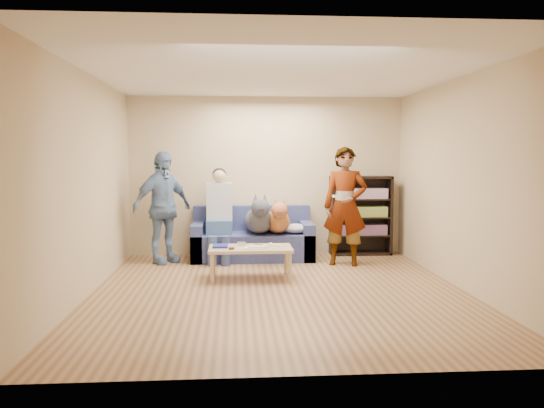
{
  "coord_description": "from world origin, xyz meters",
  "views": [
    {
      "loc": [
        -0.53,
        -6.27,
        1.62
      ],
      "look_at": [
        0.0,
        1.2,
        0.95
      ],
      "focal_mm": 35.0,
      "sensor_mm": 36.0,
      "label": 1
    }
  ],
  "objects": [
    {
      "name": "pen_black",
      "position": [
        -0.2,
        0.88,
        0.42
      ],
      "size": [
        0.13,
        0.08,
        0.01
      ],
      "primitive_type": "cylinder",
      "rotation": [
        0.0,
        1.57,
        -0.52
      ],
      "color": "black",
      "rests_on": "coffee_table"
    },
    {
      "name": "ground",
      "position": [
        0.0,
        0.0,
        0.0
      ],
      "size": [
        5.0,
        5.0,
        0.0
      ],
      "primitive_type": "plane",
      "color": "brown",
      "rests_on": "ground"
    },
    {
      "name": "bookshelf",
      "position": [
        1.55,
        2.33,
        0.68
      ],
      "size": [
        1.0,
        0.34,
        1.3
      ],
      "color": "black",
      "rests_on": "ground"
    },
    {
      "name": "wallet",
      "position": [
        -0.57,
        0.58,
        0.43
      ],
      "size": [
        0.07,
        0.12,
        0.02
      ],
      "primitive_type": "cube",
      "color": "black",
      "rests_on": "coffee_table"
    },
    {
      "name": "magazine",
      "position": [
        -0.24,
        0.62,
        0.44
      ],
      "size": [
        0.22,
        0.17,
        0.01
      ],
      "primitive_type": "cube",
      "color": "#C1B69A",
      "rests_on": "coffee_table"
    },
    {
      "name": "person_standing_left",
      "position": [
        -1.63,
        1.84,
        0.85
      ],
      "size": [
        1.02,
        0.97,
        1.71
      ],
      "primitive_type": "imported",
      "rotation": [
        0.0,
        0.0,
        0.72
      ],
      "color": "#7894C0",
      "rests_on": "ground"
    },
    {
      "name": "controller_b",
      "position": [
        0.04,
        0.72,
        0.43
      ],
      "size": [
        0.09,
        0.06,
        0.03
      ],
      "primitive_type": "cube",
      "color": "white",
      "rests_on": "coffee_table"
    },
    {
      "name": "headphone_cup_b",
      "position": [
        -0.12,
        0.76,
        0.43
      ],
      "size": [
        0.07,
        0.07,
        0.02
      ],
      "primitive_type": "cylinder",
      "color": "silver",
      "rests_on": "coffee_table"
    },
    {
      "name": "person_seated",
      "position": [
        -0.77,
        1.97,
        0.77
      ],
      "size": [
        0.4,
        0.73,
        1.47
      ],
      "color": "#3D5F87",
      "rests_on": "sofa"
    },
    {
      "name": "held_controller",
      "position": [
        0.91,
        1.29,
        1.05
      ],
      "size": [
        0.05,
        0.12,
        0.03
      ],
      "primitive_type": "cube",
      "rotation": [
        0.0,
        0.0,
        0.1
      ],
      "color": "silver",
      "rests_on": "person_standing_right"
    },
    {
      "name": "camera_silver",
      "position": [
        -0.44,
        0.82,
        0.45
      ],
      "size": [
        0.11,
        0.06,
        0.05
      ],
      "primitive_type": "cube",
      "color": "#A9A9AD",
      "rests_on": "coffee_table"
    },
    {
      "name": "dog_tan",
      "position": [
        0.14,
        1.92,
        0.63
      ],
      "size": [
        0.4,
        1.16,
        0.59
      ],
      "color": "#B86738",
      "rests_on": "sofa"
    },
    {
      "name": "papers",
      "position": [
        -0.27,
        0.6,
        0.43
      ],
      "size": [
        0.26,
        0.2,
        0.02
      ],
      "primitive_type": "cube",
      "color": "silver",
      "rests_on": "coffee_table"
    },
    {
      "name": "coffee_table",
      "position": [
        -0.32,
        0.7,
        0.37
      ],
      "size": [
        1.1,
        0.6,
        0.42
      ],
      "color": "tan",
      "rests_on": "ground"
    },
    {
      "name": "wall_left",
      "position": [
        -2.25,
        0.0,
        1.3
      ],
      "size": [
        0.0,
        5.0,
        5.0
      ],
      "primitive_type": "plane",
      "rotation": [
        1.57,
        0.0,
        1.57
      ],
      "color": "tan",
      "rests_on": "ground"
    },
    {
      "name": "wall_right",
      "position": [
        2.25,
        0.0,
        1.3
      ],
      "size": [
        0.0,
        5.0,
        5.0
      ],
      "primitive_type": "plane",
      "rotation": [
        1.57,
        0.0,
        -1.57
      ],
      "color": "tan",
      "rests_on": "ground"
    },
    {
      "name": "dog_gray",
      "position": [
        -0.15,
        1.91,
        0.66
      ],
      "size": [
        0.45,
        1.27,
        0.66
      ],
      "color": "#494B52",
      "rests_on": "sofa"
    },
    {
      "name": "person_standing_right",
      "position": [
        1.11,
        1.49,
        0.88
      ],
      "size": [
        0.73,
        0.57,
        1.77
      ],
      "primitive_type": "imported",
      "rotation": [
        0.0,
        0.0,
        -0.25
      ],
      "color": "gray",
      "rests_on": "ground"
    },
    {
      "name": "notebook_blue",
      "position": [
        -0.72,
        0.75,
        0.43
      ],
      "size": [
        0.2,
        0.26,
        0.03
      ],
      "primitive_type": "cube",
      "color": "navy",
      "rests_on": "coffee_table"
    },
    {
      "name": "sofa",
      "position": [
        -0.25,
        2.1,
        0.28
      ],
      "size": [
        1.9,
        0.85,
        0.82
      ],
      "color": "#515B93",
      "rests_on": "ground"
    },
    {
      "name": "pen_orange",
      "position": [
        -0.34,
        0.54,
        0.42
      ],
      "size": [
        0.13,
        0.06,
        0.01
      ],
      "primitive_type": "cylinder",
      "rotation": [
        0.0,
        1.57,
        0.35
      ],
      "color": "orange",
      "rests_on": "coffee_table"
    },
    {
      "name": "blanket",
      "position": [
        0.42,
        1.91,
        0.5
      ],
      "size": [
        0.42,
        0.35,
        0.15
      ],
      "primitive_type": "ellipsoid",
      "color": "#A2A2A7",
      "rests_on": "sofa"
    },
    {
      "name": "wall_back",
      "position": [
        0.0,
        2.5,
        1.3
      ],
      "size": [
        4.5,
        0.0,
        4.5
      ],
      "primitive_type": "plane",
      "rotation": [
        1.57,
        0.0,
        0.0
      ],
      "color": "tan",
      "rests_on": "ground"
    },
    {
      "name": "headphone_cup_a",
      "position": [
        -0.12,
        0.68,
        0.43
      ],
      "size": [
        0.07,
        0.07,
        0.02
      ],
      "primitive_type": "cylinder",
      "color": "white",
      "rests_on": "coffee_table"
    },
    {
      "name": "ceiling",
      "position": [
        0.0,
        0.0,
        2.6
      ],
      "size": [
        5.0,
        5.0,
        0.0
      ],
      "primitive_type": "plane",
      "rotation": [
        3.14,
        0.0,
        0.0
      ],
      "color": "white",
      "rests_on": "ground"
    },
    {
      "name": "wall_front",
      "position": [
        0.0,
        -2.5,
        1.3
      ],
      "size": [
        4.5,
        0.0,
        4.5
      ],
      "primitive_type": "plane",
      "rotation": [
        -1.57,
        0.0,
        0.0
      ],
      "color": "tan",
      "rests_on": "ground"
    },
    {
      "name": "controller_a",
      "position": [
        -0.04,
        0.8,
        0.43
      ],
      "size": [
        0.04,
        0.13,
        0.03
      ],
      "primitive_type": "cube",
      "color": "white",
      "rests_on": "coffee_table"
    }
  ]
}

